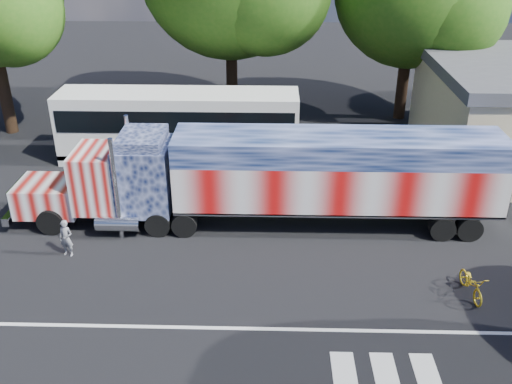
{
  "coord_description": "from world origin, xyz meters",
  "views": [
    {
      "loc": [
        0.56,
        -17.36,
        12.26
      ],
      "look_at": [
        0.0,
        3.0,
        1.9
      ],
      "focal_mm": 40.0,
      "sensor_mm": 36.0,
      "label": 1
    }
  ],
  "objects_px": {
    "semi_truck": "(275,176)",
    "coach_bus": "(179,125)",
    "woman": "(66,238)",
    "bicycle": "(471,283)"
  },
  "relations": [
    {
      "from": "coach_bus",
      "to": "woman",
      "type": "xyz_separation_m",
      "value": [
        -3.01,
        -9.56,
        -1.12
      ]
    },
    {
      "from": "woman",
      "to": "bicycle",
      "type": "height_order",
      "value": "woman"
    },
    {
      "from": "semi_truck",
      "to": "woman",
      "type": "bearing_deg",
      "value": -161.63
    },
    {
      "from": "coach_bus",
      "to": "bicycle",
      "type": "distance_m",
      "value": 16.7
    },
    {
      "from": "semi_truck",
      "to": "coach_bus",
      "type": "distance_m",
      "value": 8.54
    },
    {
      "from": "bicycle",
      "to": "woman",
      "type": "bearing_deg",
      "value": 165.89
    },
    {
      "from": "semi_truck",
      "to": "bicycle",
      "type": "relative_size",
      "value": 11.17
    },
    {
      "from": "bicycle",
      "to": "coach_bus",
      "type": "bearing_deg",
      "value": 129.43
    },
    {
      "from": "semi_truck",
      "to": "coach_bus",
      "type": "relative_size",
      "value": 1.64
    },
    {
      "from": "semi_truck",
      "to": "coach_bus",
      "type": "height_order",
      "value": "semi_truck"
    }
  ]
}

